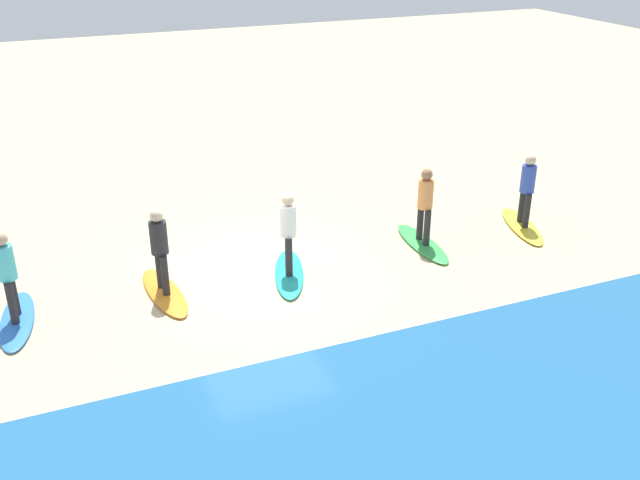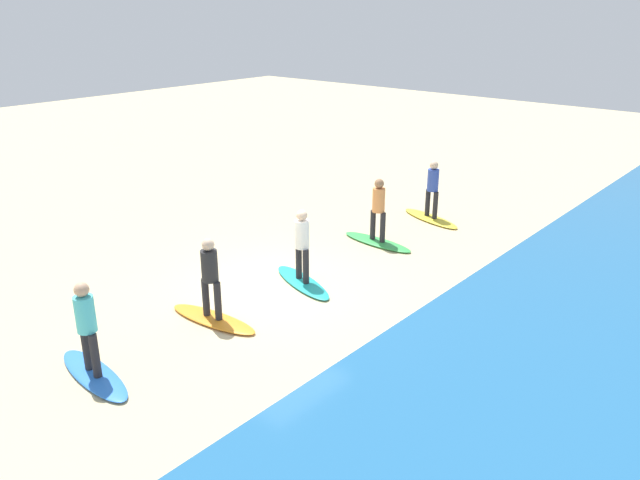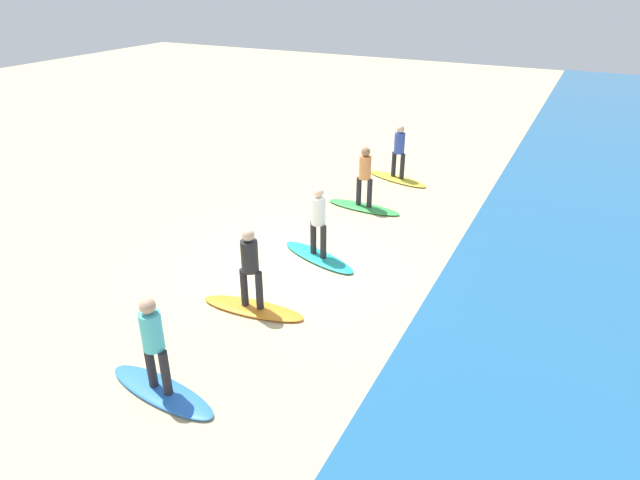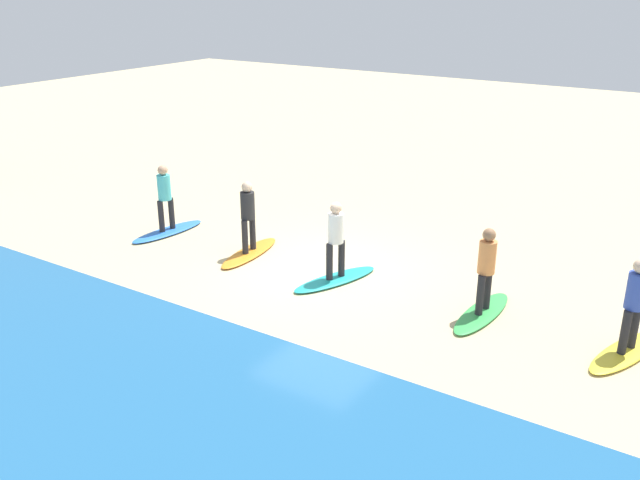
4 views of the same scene
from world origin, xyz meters
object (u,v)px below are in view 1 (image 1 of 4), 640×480
(surfer_blue, at_px, (7,270))
(surfboard_green, at_px, (422,243))
(surfboard_orange, at_px, (164,292))
(surfer_green, at_px, (425,200))
(surfboard_teal, at_px, (289,273))
(surfboard_blue, at_px, (17,320))
(surfer_yellow, at_px, (527,185))
(surfer_orange, at_px, (159,245))
(surfboard_yellow, at_px, (522,226))
(surfer_teal, at_px, (288,227))

(surfer_blue, bearing_deg, surfboard_green, -179.94)
(surfboard_orange, bearing_deg, surfer_green, 84.19)
(surfboard_teal, height_order, surfer_blue, surfer_blue)
(surfboard_teal, bearing_deg, surfboard_blue, -73.04)
(surfer_yellow, xyz_separation_m, surfer_green, (2.54, -0.07, 0.00))
(surfer_orange, bearing_deg, surfer_yellow, 179.61)
(surfboard_teal, distance_m, surfboard_orange, 2.43)
(surfer_yellow, relative_size, surfer_orange, 1.00)
(surfboard_yellow, relative_size, surfboard_green, 1.00)
(surfer_orange, bearing_deg, surfer_teal, 175.70)
(surfboard_yellow, relative_size, surfer_teal, 1.28)
(surfboard_yellow, relative_size, surfboard_teal, 1.00)
(surfer_yellow, bearing_deg, surfboard_orange, -0.39)
(surfer_green, relative_size, surfer_orange, 1.00)
(surfboard_blue, xyz_separation_m, surfer_blue, (0.00, 0.00, 0.99))
(surfer_yellow, xyz_separation_m, surfer_blue, (10.65, -0.06, 0.00))
(surfboard_teal, bearing_deg, surfer_blue, -73.04)
(surfer_green, xyz_separation_m, surfer_blue, (8.11, 0.01, 0.00))
(surfer_green, relative_size, surfboard_orange, 0.78)
(surfboard_green, xyz_separation_m, surfer_blue, (8.11, 0.01, 0.99))
(surfboard_yellow, xyz_separation_m, surfboard_teal, (5.65, 0.13, 0.00))
(surfer_green, bearing_deg, surfboard_green, 0.00)
(surfer_orange, relative_size, surfboard_blue, 0.78)
(surfboard_yellow, xyz_separation_m, surfer_blue, (10.65, -0.06, 0.99))
(surfer_orange, bearing_deg, surfer_green, -179.90)
(surfer_teal, bearing_deg, surfboard_teal, -165.96)
(surfboard_blue, distance_m, surfer_blue, 0.99)
(surfboard_yellow, bearing_deg, surfer_yellow, -163.17)
(surfboard_teal, xyz_separation_m, surfer_blue, (5.00, -0.18, 0.99))
(surfer_orange, height_order, surfboard_blue, surfer_orange)
(surfboard_yellow, height_order, surfboard_blue, same)
(surfer_green, distance_m, surfboard_teal, 3.27)
(surfer_blue, bearing_deg, surfer_yellow, 179.70)
(surfboard_yellow, height_order, surfer_teal, surfer_teal)
(surfer_yellow, xyz_separation_m, surfer_orange, (8.08, -0.06, 0.00))
(surfer_orange, xyz_separation_m, surfer_blue, (2.58, -0.00, 0.00))
(surfboard_blue, bearing_deg, surfer_green, 96.25)
(surfer_green, xyz_separation_m, surfboard_teal, (3.11, 0.19, -0.99))
(surfer_orange, bearing_deg, surfboard_blue, -0.02)
(surfer_teal, distance_m, surfer_orange, 2.43)
(surfboard_green, xyz_separation_m, surfboard_teal, (3.11, 0.19, 0.00))
(surfer_teal, bearing_deg, surfer_yellow, -178.72)
(surfboard_teal, relative_size, surfboard_blue, 1.00)
(surfboard_yellow, height_order, surfboard_green, same)
(surfer_teal, xyz_separation_m, surfboard_blue, (5.00, -0.18, -0.99))
(surfer_yellow, height_order, surfer_teal, same)
(surfboard_green, bearing_deg, surfboard_orange, -86.82)
(surfboard_green, bearing_deg, surfer_yellow, 91.60)
(surfer_green, bearing_deg, surfer_yellow, 178.53)
(surfboard_yellow, xyz_separation_m, surfer_teal, (5.65, 0.13, 0.99))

